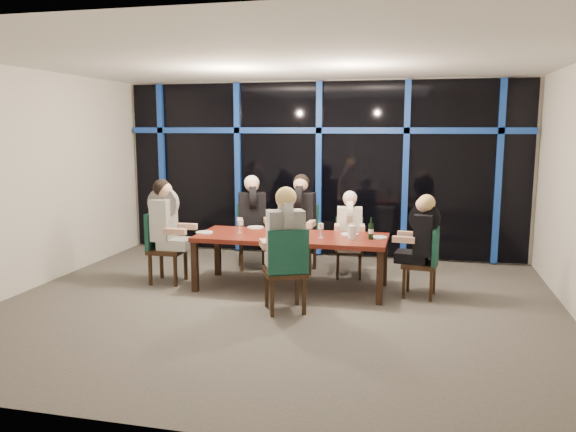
{
  "coord_description": "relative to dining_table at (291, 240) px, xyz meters",
  "views": [
    {
      "loc": [
        1.69,
        -6.54,
        2.22
      ],
      "look_at": [
        0.0,
        0.6,
        1.05
      ],
      "focal_mm": 35.0,
      "sensor_mm": 36.0,
      "label": 1
    }
  ],
  "objects": [
    {
      "name": "chair_end_right",
      "position": [
        1.81,
        0.02,
        -0.16
      ],
      "size": [
        0.48,
        0.48,
        0.93
      ],
      "rotation": [
        0.0,
        0.0,
        4.58
      ],
      "color": "black",
      "rests_on": "ground"
    },
    {
      "name": "tea_light",
      "position": [
        -0.11,
        -0.14,
        0.08
      ],
      "size": [
        0.05,
        0.05,
        0.03
      ],
      "primitive_type": "cylinder",
      "color": "#F39849",
      "rests_on": "dining_table"
    },
    {
      "name": "wine_glass_b",
      "position": [
        0.12,
        0.15,
        0.2
      ],
      "size": [
        0.07,
        0.07,
        0.18
      ],
      "color": "silver",
      "rests_on": "dining_table"
    },
    {
      "name": "diner_end_right",
      "position": [
        1.73,
        0.03,
        0.21
      ],
      "size": [
        0.6,
        0.49,
        0.9
      ],
      "rotation": [
        0.0,
        0.0,
        4.58
      ],
      "color": "black",
      "rests_on": "ground"
    },
    {
      "name": "plate_far_mid",
      "position": [
        -0.08,
        0.37,
        0.08
      ],
      "size": [
        0.24,
        0.24,
        0.01
      ],
      "primitive_type": "cylinder",
      "color": "white",
      "rests_on": "dining_table"
    },
    {
      "name": "water_pitcher",
      "position": [
        0.84,
        -0.1,
        0.16
      ],
      "size": [
        0.11,
        0.1,
        0.18
      ],
      "rotation": [
        0.0,
        0.0,
        -0.13
      ],
      "color": "white",
      "rests_on": "dining_table"
    },
    {
      "name": "wine_glass_d",
      "position": [
        -0.75,
        0.04,
        0.2
      ],
      "size": [
        0.07,
        0.07,
        0.18
      ],
      "color": "white",
      "rests_on": "dining_table"
    },
    {
      "name": "diner_far_right",
      "position": [
        0.7,
        0.79,
        0.16
      ],
      "size": [
        0.47,
        0.57,
        0.86
      ],
      "rotation": [
        0.0,
        0.0,
        0.13
      ],
      "color": "white",
      "rests_on": "ground"
    },
    {
      "name": "plate_end_left",
      "position": [
        -1.23,
        -0.09,
        0.08
      ],
      "size": [
        0.24,
        0.24,
        0.01
      ],
      "primitive_type": "cylinder",
      "color": "white",
      "rests_on": "dining_table"
    },
    {
      "name": "wine_glass_a",
      "position": [
        -0.29,
        -0.17,
        0.18
      ],
      "size": [
        0.06,
        0.06,
        0.16
      ],
      "color": "white",
      "rests_on": "dining_table"
    },
    {
      "name": "chair_near_mid",
      "position": [
        0.18,
        -1.03,
        -0.1
      ],
      "size": [
        0.64,
        0.64,
        1.04
      ],
      "rotation": [
        0.0,
        0.0,
        3.58
      ],
      "color": "black",
      "rests_on": "ground"
    },
    {
      "name": "room",
      "position": [
        0.0,
        -0.8,
        1.34
      ],
      "size": [
        7.04,
        7.0,
        3.02
      ],
      "color": "#5C5851",
      "rests_on": "ground"
    },
    {
      "name": "diner_end_left",
      "position": [
        -1.8,
        -0.11,
        0.29
      ],
      "size": [
        0.64,
        0.51,
        0.99
      ],
      "rotation": [
        0.0,
        0.0,
        1.6
      ],
      "color": "black",
      "rests_on": "ground"
    },
    {
      "name": "chair_far_mid",
      "position": [
        -0.07,
        1.02,
        -0.11
      ],
      "size": [
        0.48,
        0.48,
        1.03
      ],
      "rotation": [
        0.0,
        0.0,
        -0.01
      ],
      "color": "black",
      "rests_on": "ground"
    },
    {
      "name": "wine_glass_e",
      "position": [
        0.82,
        0.08,
        0.2
      ],
      "size": [
        0.07,
        0.07,
        0.18
      ],
      "color": "silver",
      "rests_on": "dining_table"
    },
    {
      "name": "plate_far_right",
      "position": [
        0.77,
        0.23,
        0.08
      ],
      "size": [
        0.24,
        0.24,
        0.01
      ],
      "primitive_type": "cylinder",
      "color": "white",
      "rests_on": "dining_table"
    },
    {
      "name": "window_wall",
      "position": [
        0.01,
        2.13,
        0.87
      ],
      "size": [
        6.86,
        0.43,
        2.94
      ],
      "color": "black",
      "rests_on": "ground"
    },
    {
      "name": "dining_table",
      "position": [
        0.0,
        0.0,
        0.0
      ],
      "size": [
        2.6,
        1.0,
        0.75
      ],
      "color": "maroon",
      "rests_on": "ground"
    },
    {
      "name": "plate_far_left",
      "position": [
        -0.65,
        0.45,
        0.08
      ],
      "size": [
        0.24,
        0.24,
        0.01
      ],
      "primitive_type": "cylinder",
      "color": "white",
      "rests_on": "dining_table"
    },
    {
      "name": "wine_bottle",
      "position": [
        1.08,
        -0.02,
        0.18
      ],
      "size": [
        0.07,
        0.07,
        0.3
      ],
      "rotation": [
        0.0,
        0.0,
        0.1
      ],
      "color": "black",
      "rests_on": "dining_table"
    },
    {
      "name": "chair_far_right",
      "position": [
        0.69,
        0.86,
        -0.19
      ],
      "size": [
        0.46,
        0.46,
        0.88
      ],
      "rotation": [
        0.0,
        0.0,
        0.13
      ],
      "color": "black",
      "rests_on": "ground"
    },
    {
      "name": "diner_near_mid",
      "position": [
        0.14,
        -0.95,
        0.31
      ],
      "size": [
        0.66,
        0.71,
        1.01
      ],
      "rotation": [
        0.0,
        0.0,
        3.58
      ],
      "color": "black",
      "rests_on": "ground"
    },
    {
      "name": "wine_glass_c",
      "position": [
        0.42,
        -0.06,
        0.21
      ],
      "size": [
        0.08,
        0.08,
        0.19
      ],
      "color": "silver",
      "rests_on": "dining_table"
    },
    {
      "name": "diner_far_left",
      "position": [
        -0.85,
        0.98,
        0.28
      ],
      "size": [
        0.62,
        0.69,
        0.98
      ],
      "rotation": [
        0.0,
        0.0,
        0.38
      ],
      "color": "black",
      "rests_on": "ground"
    },
    {
      "name": "plate_end_right",
      "position": [
        1.17,
        0.1,
        0.08
      ],
      "size": [
        0.24,
        0.24,
        0.01
      ],
      "primitive_type": "cylinder",
      "color": "white",
      "rests_on": "dining_table"
    },
    {
      "name": "chair_end_left",
      "position": [
        -1.88,
        -0.11,
        -0.11
      ],
      "size": [
        0.49,
        0.49,
        1.02
      ],
      "rotation": [
        0.0,
        0.0,
        1.6
      ],
      "color": "black",
      "rests_on": "ground"
    },
    {
      "name": "chair_far_left",
      "position": [
        -0.89,
        1.06,
        -0.12
      ],
      "size": [
        0.6,
        0.6,
        1.0
      ],
      "rotation": [
        0.0,
        0.0,
        0.38
      ],
      "color": "black",
      "rests_on": "ground"
    },
    {
      "name": "diner_far_mid",
      "position": [
        -0.07,
        0.94,
        0.3
      ],
      "size": [
        0.51,
        0.64,
        1.0
      ],
      "rotation": [
        0.0,
        0.0,
        -0.01
      ],
      "color": "black",
      "rests_on": "ground"
    },
    {
      "name": "plate_near_mid",
      "position": [
        -0.1,
        -0.44,
        0.08
      ],
      "size": [
        0.24,
        0.24,
        0.01
      ],
      "primitive_type": "cylinder",
      "color": "white",
      "rests_on": "dining_table"
    }
  ]
}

